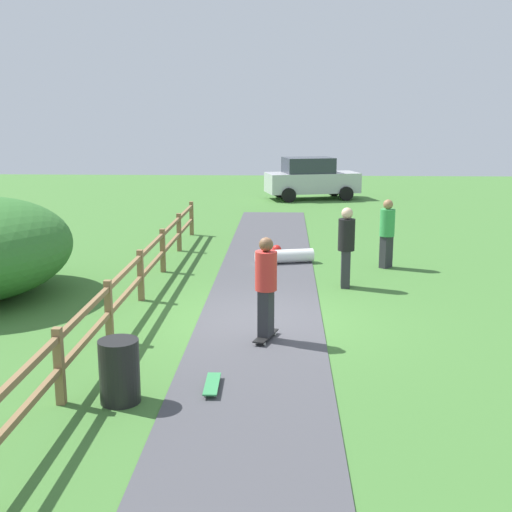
% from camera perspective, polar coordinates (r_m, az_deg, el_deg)
% --- Properties ---
extents(ground_plane, '(60.00, 60.00, 0.00)m').
position_cam_1_polar(ground_plane, '(12.81, 0.36, -5.59)').
color(ground_plane, '#427533').
extents(asphalt_path, '(2.40, 28.00, 0.02)m').
position_cam_1_polar(asphalt_path, '(12.81, 0.36, -5.54)').
color(asphalt_path, '#47474C').
rests_on(asphalt_path, ground_plane).
extents(wooden_fence, '(0.12, 18.12, 1.10)m').
position_cam_1_polar(wooden_fence, '(12.98, -11.19, -2.52)').
color(wooden_fence, olive).
rests_on(wooden_fence, ground_plane).
extents(trash_bin, '(0.56, 0.56, 0.90)m').
position_cam_1_polar(trash_bin, '(9.40, -11.74, -9.74)').
color(trash_bin, black).
rests_on(trash_bin, ground_plane).
extents(skater_riding, '(0.48, 0.82, 1.84)m').
position_cam_1_polar(skater_riding, '(11.40, 0.87, -2.37)').
color(skater_riding, black).
rests_on(skater_riding, asphalt_path).
extents(skater_fallen, '(1.60, 1.36, 0.36)m').
position_cam_1_polar(skater_fallen, '(17.57, 2.42, 0.02)').
color(skater_fallen, white).
rests_on(skater_fallen, asphalt_path).
extents(skateboard_loose, '(0.22, 0.80, 0.08)m').
position_cam_1_polar(skateboard_loose, '(9.74, -3.82, -11.01)').
color(skateboard_loose, '#338C4C').
rests_on(skateboard_loose, asphalt_path).
extents(bystander_black, '(0.40, 0.40, 1.85)m').
position_cam_1_polar(bystander_black, '(15.10, 7.82, 1.09)').
color(bystander_black, '#2D2D33').
rests_on(bystander_black, ground_plane).
extents(bystander_green, '(0.54, 0.54, 1.78)m').
position_cam_1_polar(bystander_green, '(17.22, 11.27, 2.20)').
color(bystander_green, '#2D2D33').
rests_on(bystander_green, ground_plane).
extents(parked_car_silver, '(4.49, 2.77, 1.92)m').
position_cam_1_polar(parked_car_silver, '(30.72, 4.80, 6.71)').
color(parked_car_silver, '#B7B7BC').
rests_on(parked_car_silver, ground_plane).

